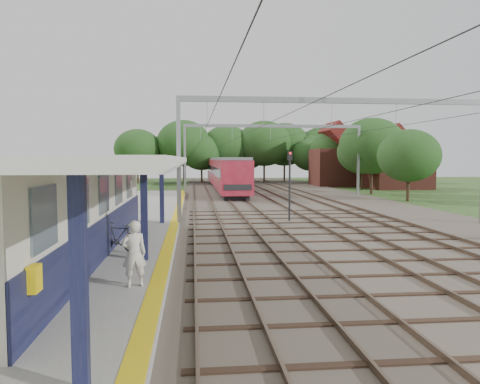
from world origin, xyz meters
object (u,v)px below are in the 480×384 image
train (224,172)px  bicycle (118,237)px  signal_post (290,179)px  person (134,253)px

train → bicycle: bearing=-99.3°
bicycle → train: 40.32m
bicycle → signal_post: signal_post is taller
bicycle → signal_post: size_ratio=0.44×
person → signal_post: size_ratio=0.43×
person → bicycle: size_ratio=0.97×
person → train: size_ratio=0.05×
person → bicycle: (-1.15, 4.67, -0.34)m
person → train: 44.77m
person → signal_post: (7.18, 14.36, 1.33)m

